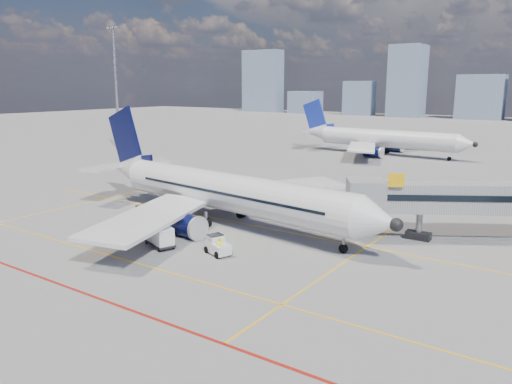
# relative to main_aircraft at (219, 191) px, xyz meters

# --- Properties ---
(ground) EXTENTS (420.00, 420.00, 0.00)m
(ground) POSITION_rel_main_aircraft_xyz_m (1.70, -7.35, -3.22)
(ground) COLOR gray
(ground) RESTS_ON ground
(apron_markings) EXTENTS (90.00, 35.12, 0.01)m
(apron_markings) POSITION_rel_main_aircraft_xyz_m (1.12, -11.26, -3.22)
(apron_markings) COLOR #EFAB0C
(apron_markings) RESTS_ON ground
(jet_bridge) EXTENTS (23.55, 15.78, 6.30)m
(jet_bridge) POSITION_rel_main_aircraft_xyz_m (25.21, 9.56, 0.52)
(jet_bridge) COLOR #94979C
(jet_bridge) RESTS_ON ground
(floodlight_mast_nw) EXTENTS (3.20, 0.61, 25.45)m
(floodlight_mast_nw) POSITION_rel_main_aircraft_xyz_m (-53.30, 32.65, 10.37)
(floodlight_mast_nw) COLOR gray
(floodlight_mast_nw) RESTS_ON ground
(distant_skyline) EXTENTS (245.13, 15.63, 31.47)m
(distant_skyline) POSITION_rel_main_aircraft_xyz_m (-0.11, 182.65, 8.75)
(distant_skyline) COLOR slate
(distant_skyline) RESTS_ON ground
(main_aircraft) EXTENTS (39.01, 33.90, 11.42)m
(main_aircraft) POSITION_rel_main_aircraft_xyz_m (0.00, 0.00, 0.00)
(main_aircraft) COLOR silver
(main_aircraft) RESTS_ON ground
(second_aircraft) EXTENTS (36.83, 32.07, 10.84)m
(second_aircraft) POSITION_rel_main_aircraft_xyz_m (-4.98, 57.74, 0.00)
(second_aircraft) COLOR silver
(second_aircraft) RESTS_ON ground
(baggage_tug) EXTENTS (2.64, 2.12, 1.62)m
(baggage_tug) POSITION_rel_main_aircraft_xyz_m (6.18, -8.04, -2.45)
(baggage_tug) COLOR silver
(baggage_tug) RESTS_ON ground
(cargo_dolly) EXTENTS (3.69, 2.59, 1.85)m
(cargo_dolly) POSITION_rel_main_aircraft_xyz_m (0.79, -9.30, -2.20)
(cargo_dolly) COLOR black
(cargo_dolly) RESTS_ON ground
(belt_loader) EXTENTS (5.66, 1.66, 2.30)m
(belt_loader) POSITION_rel_main_aircraft_xyz_m (-7.94, -1.58, -2.63)
(belt_loader) COLOR black
(belt_loader) RESTS_ON ground
(ramp_worker) EXTENTS (0.63, 0.73, 1.70)m
(ramp_worker) POSITION_rel_main_aircraft_xyz_m (6.95, -8.62, -2.37)
(ramp_worker) COLOR #F7FD1A
(ramp_worker) RESTS_ON ground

